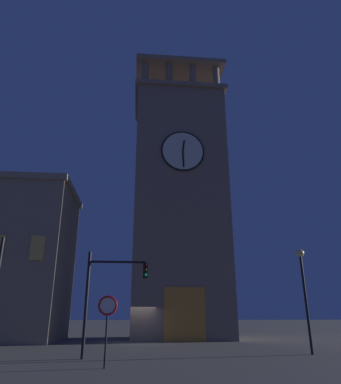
{
  "coord_description": "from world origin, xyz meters",
  "views": [
    {
      "loc": [
        0.26,
        28.15,
        1.99
      ],
      "look_at": [
        -2.71,
        -3.25,
        13.04
      ],
      "focal_mm": 32.62,
      "sensor_mm": 36.0,
      "label": 1
    }
  ],
  "objects_px": {
    "clocktower": "(179,203)",
    "no_horn_sign": "(107,311)",
    "traffic_signal_near": "(108,287)",
    "street_lamp": "(303,280)"
  },
  "relations": [
    {
      "from": "traffic_signal_near",
      "to": "no_horn_sign",
      "type": "height_order",
      "value": "traffic_signal_near"
    },
    {
      "from": "traffic_signal_near",
      "to": "street_lamp",
      "type": "relative_size",
      "value": 0.91
    },
    {
      "from": "traffic_signal_near",
      "to": "clocktower",
      "type": "bearing_deg",
      "value": -111.34
    },
    {
      "from": "clocktower",
      "to": "street_lamp",
      "type": "bearing_deg",
      "value": 113.69
    },
    {
      "from": "street_lamp",
      "to": "clocktower",
      "type": "bearing_deg",
      "value": -66.31
    },
    {
      "from": "no_horn_sign",
      "to": "traffic_signal_near",
      "type": "bearing_deg",
      "value": -85.06
    },
    {
      "from": "clocktower",
      "to": "street_lamp",
      "type": "relative_size",
      "value": 5.18
    },
    {
      "from": "clocktower",
      "to": "no_horn_sign",
      "type": "height_order",
      "value": "clocktower"
    },
    {
      "from": "traffic_signal_near",
      "to": "street_lamp",
      "type": "xyz_separation_m",
      "value": [
        -10.59,
        -0.84,
        0.5
      ]
    },
    {
      "from": "clocktower",
      "to": "traffic_signal_near",
      "type": "bearing_deg",
      "value": 68.66
    }
  ]
}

